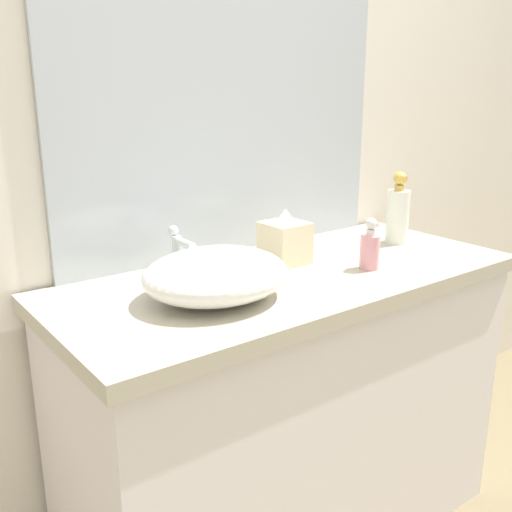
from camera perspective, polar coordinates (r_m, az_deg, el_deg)
The scene contains 8 objects.
bathroom_wall_rear at distance 1.81m, azimuth -5.38°, elevation 13.69°, with size 6.00×0.06×2.60m, color silver.
vanity_counter at distance 1.84m, azimuth 3.14°, elevation -14.54°, with size 1.35×0.58×0.87m.
wall_mirror_panel at distance 1.81m, azimuth -2.60°, elevation 17.08°, with size 1.13×0.01×1.07m, color #B2BCC6.
sink_basin at distance 1.46m, azimuth -3.86°, elevation -1.82°, with size 0.37×0.32×0.12m, color white.
faucet at distance 1.60m, azimuth -7.46°, elevation 0.64°, with size 0.03×0.11×0.15m.
soap_dispenser at distance 1.72m, azimuth 10.89°, elevation 0.72°, with size 0.06×0.06×0.15m.
lotion_bottle at distance 2.01m, azimuth 13.48°, elevation 4.04°, with size 0.07×0.07×0.24m.
tissue_box at distance 1.74m, azimuth 2.79°, elevation 1.53°, with size 0.12×0.12×0.16m.
Camera 1 is at (-0.95, -0.80, 1.38)m, focal length 41.61 mm.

